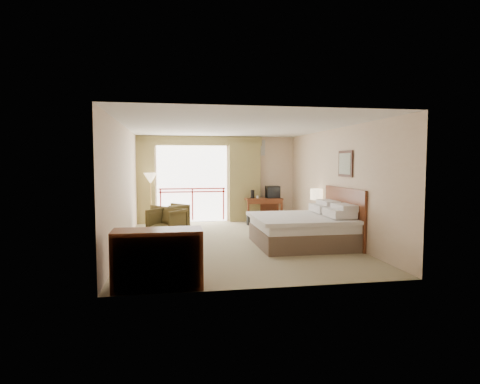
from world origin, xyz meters
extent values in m
plane|color=#948963|center=(0.00, 0.00, 0.00)|extent=(7.00, 7.00, 0.00)
plane|color=white|center=(0.00, 0.00, 2.70)|extent=(7.00, 7.00, 0.00)
plane|color=beige|center=(0.00, 3.50, 1.35)|extent=(5.00, 0.00, 5.00)
plane|color=beige|center=(0.00, -3.50, 1.35)|extent=(5.00, 0.00, 5.00)
plane|color=beige|center=(-2.50, 0.00, 1.35)|extent=(0.00, 7.00, 7.00)
plane|color=beige|center=(2.50, 0.00, 1.35)|extent=(0.00, 7.00, 7.00)
plane|color=white|center=(-0.80, 3.48, 1.20)|extent=(2.40, 0.00, 2.40)
cube|color=red|center=(-0.80, 3.46, 0.95)|extent=(2.09, 0.03, 0.04)
cube|color=red|center=(-0.80, 3.46, 1.05)|extent=(2.09, 0.03, 0.04)
cube|color=red|center=(-1.79, 3.46, 0.55)|extent=(0.04, 0.03, 1.00)
cube|color=red|center=(-0.80, 3.46, 0.55)|extent=(0.04, 0.03, 1.00)
cube|color=red|center=(0.19, 3.46, 0.55)|extent=(0.04, 0.03, 1.00)
cube|color=olive|center=(-2.45, 3.35, 1.25)|extent=(1.00, 0.26, 2.50)
cube|color=olive|center=(0.85, 3.35, 1.25)|extent=(1.00, 0.26, 2.50)
cube|color=olive|center=(-0.80, 3.38, 2.55)|extent=(4.40, 0.22, 0.28)
cube|color=silver|center=(1.30, 3.47, 2.35)|extent=(0.50, 0.04, 0.50)
cube|color=brown|center=(1.45, -0.60, 0.20)|extent=(2.05, 2.00, 0.40)
cube|color=white|center=(1.45, -0.60, 0.50)|extent=(2.01, 1.96, 0.22)
cube|color=white|center=(1.40, -0.60, 0.63)|extent=(2.09, 2.06, 0.08)
cube|color=white|center=(2.15, -1.05, 0.78)|extent=(0.50, 0.75, 0.18)
cube|color=white|center=(2.15, -0.15, 0.78)|extent=(0.50, 0.75, 0.18)
cube|color=white|center=(2.28, -1.05, 0.90)|extent=(0.40, 0.70, 0.14)
cube|color=white|center=(2.28, -0.15, 0.90)|extent=(0.40, 0.70, 0.14)
cube|color=#592919|center=(2.46, -0.60, 0.65)|extent=(0.06, 2.10, 1.30)
cube|color=black|center=(2.48, -0.60, 1.85)|extent=(0.03, 0.72, 0.60)
cube|color=silver|center=(2.46, -0.60, 1.85)|extent=(0.01, 0.60, 0.48)
cube|color=#592919|center=(2.39, 0.92, 0.27)|extent=(0.39, 0.45, 0.53)
cylinder|color=tan|center=(2.39, 0.97, 0.57)|extent=(0.14, 0.14, 0.04)
cylinder|color=tan|center=(2.39, 0.97, 0.76)|extent=(0.03, 0.03, 0.37)
cylinder|color=#FFE5B2|center=(2.39, 0.97, 1.03)|extent=(0.35, 0.35, 0.29)
cube|color=black|center=(2.34, 0.77, 0.57)|extent=(0.19, 0.15, 0.08)
cube|color=#592919|center=(1.40, 3.04, 0.73)|extent=(1.16, 0.56, 0.05)
cube|color=#592919|center=(0.87, 2.80, 0.36)|extent=(0.06, 0.06, 0.71)
cube|color=#592919|center=(1.93, 2.80, 0.36)|extent=(0.06, 0.06, 0.71)
cube|color=#592919|center=(0.87, 3.28, 0.36)|extent=(0.06, 0.06, 0.71)
cube|color=#592919|center=(1.93, 3.28, 0.36)|extent=(0.06, 0.06, 0.71)
cube|color=#592919|center=(1.40, 3.28, 0.43)|extent=(1.06, 0.03, 0.53)
cube|color=#592919|center=(1.40, 2.79, 0.66)|extent=(1.06, 0.03, 0.12)
cube|color=black|center=(1.70, 3.04, 0.94)|extent=(0.42, 0.32, 0.38)
cube|color=black|center=(1.70, 2.88, 0.94)|extent=(0.38, 0.02, 0.31)
cylinder|color=black|center=(1.05, 3.04, 0.88)|extent=(0.16, 0.16, 0.26)
cylinder|color=white|center=(1.20, 2.99, 0.80)|extent=(0.07, 0.07, 0.09)
cylinder|color=black|center=(0.89, 2.48, 0.16)|extent=(0.29, 0.29, 0.31)
imported|color=#433719|center=(-1.50, 2.00, 0.00)|extent=(1.11, 1.12, 0.73)
imported|color=#433719|center=(-1.58, 0.99, 0.00)|extent=(1.09, 1.10, 0.72)
cylinder|color=black|center=(-1.90, 1.59, 0.54)|extent=(0.51, 0.51, 0.04)
cylinder|color=black|center=(-1.90, 1.59, 0.27)|extent=(0.06, 0.06, 0.51)
cylinder|color=black|center=(-1.90, 1.59, 0.02)|extent=(0.37, 0.37, 0.03)
imported|color=white|center=(-1.90, 1.59, 0.56)|extent=(0.19, 0.23, 0.02)
cylinder|color=tan|center=(-2.07, 2.97, 0.01)|extent=(0.25, 0.25, 0.03)
cylinder|color=tan|center=(-2.07, 2.97, 0.68)|extent=(0.03, 0.03, 1.36)
cone|color=#FFE5B2|center=(-2.07, 2.97, 1.41)|extent=(0.40, 0.40, 0.32)
cube|color=#592919|center=(-1.68, -3.19, 0.44)|extent=(1.33, 0.55, 0.88)
cube|color=black|center=(-1.68, -3.47, 0.44)|extent=(1.22, 0.02, 0.77)
camera|label=1|loc=(-1.47, -9.23, 1.89)|focal=30.00mm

